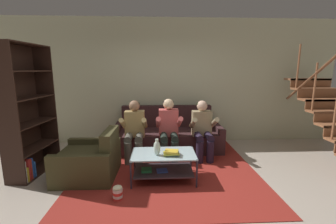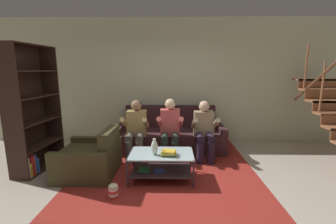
{
  "view_description": "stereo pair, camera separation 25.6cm",
  "coord_description": "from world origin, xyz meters",
  "views": [
    {
      "loc": [
        -0.09,
        -2.93,
        1.75
      ],
      "look_at": [
        0.1,
        0.93,
        1.01
      ],
      "focal_mm": 24.0,
      "sensor_mm": 36.0,
      "label": 1
    },
    {
      "loc": [
        0.17,
        -2.93,
        1.75
      ],
      "look_at": [
        0.1,
        0.93,
        1.01
      ],
      "focal_mm": 24.0,
      "sensor_mm": 36.0,
      "label": 2
    }
  ],
  "objects": [
    {
      "name": "couch",
      "position": [
        0.14,
        1.88,
        0.29
      ],
      "size": [
        2.31,
        0.94,
        0.92
      ],
      "color": "#3C2224",
      "rests_on": "ground"
    },
    {
      "name": "back_partition",
      "position": [
        0.0,
        2.46,
        1.45
      ],
      "size": [
        8.4,
        0.12,
        2.9
      ],
      "primitive_type": "cube",
      "color": "beige",
      "rests_on": "ground"
    },
    {
      "name": "area_rug",
      "position": [
        0.07,
        1.02,
        0.01
      ],
      "size": [
        3.06,
        3.39,
        0.01
      ],
      "color": "maroon",
      "rests_on": "ground"
    },
    {
      "name": "book_stack",
      "position": [
        0.13,
        0.32,
        0.49
      ],
      "size": [
        0.25,
        0.21,
        0.08
      ],
      "color": "#7392B0",
      "rests_on": "coffee_table"
    },
    {
      "name": "popcorn_tub",
      "position": [
        -0.63,
        -0.12,
        0.1
      ],
      "size": [
        0.13,
        0.13,
        0.2
      ],
      "color": "red",
      "rests_on": "ground"
    },
    {
      "name": "ground",
      "position": [
        0.0,
        0.0,
        0.0
      ],
      "size": [
        16.8,
        16.8,
        0.0
      ],
      "primitive_type": "plane",
      "color": "#BBAC9C"
    },
    {
      "name": "person_seated_left",
      "position": [
        -0.53,
        1.31,
        0.63
      ],
      "size": [
        0.5,
        0.58,
        1.15
      ],
      "color": "#525146",
      "rests_on": "ground"
    },
    {
      "name": "bookshelf",
      "position": [
        -2.26,
        0.79,
        0.95
      ],
      "size": [
        0.46,
        1.03,
        2.15
      ],
      "color": "#301D15",
      "rests_on": "ground"
    },
    {
      "name": "person_seated_middle",
      "position": [
        0.14,
        1.32,
        0.64
      ],
      "size": [
        0.5,
        0.58,
        1.18
      ],
      "color": "#212B25",
      "rests_on": "ground"
    },
    {
      "name": "coffee_table",
      "position": [
        -0.0,
        0.42,
        0.3
      ],
      "size": [
        1.0,
        0.6,
        0.45
      ],
      "color": "#A9C3CB",
      "rests_on": "ground"
    },
    {
      "name": "vase",
      "position": [
        -0.1,
        0.34,
        0.57
      ],
      "size": [
        0.1,
        0.1,
        0.26
      ],
      "color": "silver",
      "rests_on": "coffee_table"
    },
    {
      "name": "person_seated_right",
      "position": [
        0.81,
        1.31,
        0.62
      ],
      "size": [
        0.5,
        0.58,
        1.14
      ],
      "color": "#261C2F",
      "rests_on": "ground"
    },
    {
      "name": "armchair",
      "position": [
        -1.19,
        0.6,
        0.26
      ],
      "size": [
        0.93,
        0.94,
        0.79
      ],
      "color": "#3E391F",
      "rests_on": "ground"
    }
  ]
}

